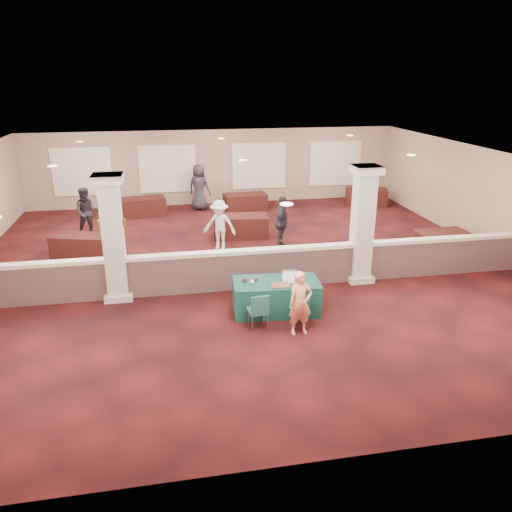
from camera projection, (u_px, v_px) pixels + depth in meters
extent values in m
plane|color=#461112|center=(244.00, 268.00, 14.84)|extent=(16.00, 16.00, 0.00)
cube|color=gray|center=(214.00, 167.00, 21.67)|extent=(16.00, 0.04, 3.20)
cube|color=gray|center=(336.00, 368.00, 6.91)|extent=(16.00, 0.04, 3.20)
cube|color=gray|center=(494.00, 203.00, 15.67)|extent=(0.04, 16.00, 3.20)
cube|color=white|center=(243.00, 160.00, 13.74)|extent=(16.00, 16.00, 0.02)
cube|color=brown|center=(253.00, 270.00, 13.29)|extent=(15.60, 0.20, 1.00)
cube|color=silver|center=(253.00, 251.00, 13.10)|extent=(15.60, 0.28, 0.10)
cube|color=beige|center=(113.00, 239.00, 12.30)|extent=(0.50, 0.50, 3.20)
cube|color=beige|center=(119.00, 295.00, 12.83)|extent=(0.70, 0.70, 0.16)
cube|color=beige|center=(107.00, 178.00, 11.79)|extent=(0.72, 0.72, 0.20)
cube|color=beige|center=(362.00, 225.00, 13.42)|extent=(0.50, 0.50, 3.20)
cube|color=beige|center=(358.00, 277.00, 13.95)|extent=(0.70, 0.70, 0.16)
cube|color=beige|center=(367.00, 169.00, 12.91)|extent=(0.72, 0.72, 0.20)
cylinder|color=brown|center=(100.00, 224.00, 12.12)|extent=(0.12, 0.12, 0.18)
cylinder|color=white|center=(100.00, 224.00, 12.12)|extent=(0.09, 0.09, 0.10)
cylinder|color=brown|center=(124.00, 223.00, 12.21)|extent=(0.12, 0.12, 0.18)
cylinder|color=white|center=(124.00, 223.00, 12.21)|extent=(0.09, 0.09, 0.10)
cube|color=#103B39|center=(276.00, 296.00, 11.99)|extent=(2.12, 1.18, 0.78)
cube|color=#1B5043|center=(299.00, 309.00, 11.32)|extent=(0.42, 0.42, 0.05)
cube|color=#1B5043|center=(301.00, 304.00, 11.07)|extent=(0.39, 0.06, 0.39)
cylinder|color=slate|center=(293.00, 322.00, 11.22)|extent=(0.02, 0.02, 0.37)
cylinder|color=slate|center=(308.00, 321.00, 11.26)|extent=(0.02, 0.02, 0.37)
cylinder|color=slate|center=(290.00, 315.00, 11.53)|extent=(0.02, 0.02, 0.37)
cylinder|color=slate|center=(304.00, 314.00, 11.57)|extent=(0.02, 0.02, 0.37)
cube|color=#1B5043|center=(258.00, 311.00, 11.20)|extent=(0.46, 0.46, 0.06)
cube|color=#1B5043|center=(260.00, 305.00, 10.94)|extent=(0.42, 0.08, 0.41)
cylinder|color=slate|center=(252.00, 324.00, 11.07)|extent=(0.02, 0.02, 0.39)
cylinder|color=slate|center=(268.00, 322.00, 11.15)|extent=(0.02, 0.02, 0.39)
cylinder|color=slate|center=(248.00, 317.00, 11.39)|extent=(0.02, 0.02, 0.39)
cylinder|color=slate|center=(263.00, 315.00, 11.48)|extent=(0.02, 0.02, 0.39)
imported|color=#FD906E|center=(300.00, 303.00, 10.86)|extent=(0.55, 0.40, 1.46)
cube|color=black|center=(81.00, 245.00, 15.67)|extent=(1.90, 1.32, 0.70)
cube|color=black|center=(241.00, 226.00, 17.54)|extent=(1.95, 1.09, 0.76)
cube|color=black|center=(440.00, 241.00, 16.12)|extent=(1.68, 0.89, 0.67)
cube|color=black|center=(143.00, 207.00, 20.18)|extent=(1.91, 1.17, 0.73)
cube|color=black|center=(245.00, 202.00, 20.91)|extent=(1.82, 1.04, 0.71)
cube|color=black|center=(366.00, 197.00, 21.84)|extent=(1.91, 1.30, 0.71)
imported|color=black|center=(87.00, 212.00, 17.39)|extent=(0.91, 0.59, 1.76)
imported|color=silver|center=(220.00, 225.00, 16.17)|extent=(1.15, 0.84, 1.63)
imported|color=black|center=(282.00, 223.00, 16.18)|extent=(0.86, 1.14, 1.76)
imported|color=black|center=(199.00, 187.00, 20.84)|extent=(1.08, 0.92, 1.93)
cube|color=silver|center=(290.00, 281.00, 11.83)|extent=(0.37, 0.28, 0.02)
cube|color=silver|center=(289.00, 274.00, 11.90)|extent=(0.35, 0.04, 0.24)
cube|color=#ADB5D0|center=(289.00, 275.00, 11.90)|extent=(0.32, 0.03, 0.20)
cube|color=#AB391B|center=(280.00, 285.00, 11.60)|extent=(0.45, 0.36, 0.03)
sphere|color=beige|center=(252.00, 282.00, 11.68)|extent=(0.12, 0.12, 0.12)
sphere|color=maroon|center=(245.00, 280.00, 11.81)|extent=(0.11, 0.11, 0.11)
sphere|color=#525358|center=(256.00, 278.00, 11.91)|extent=(0.11, 0.11, 0.11)
cube|color=red|center=(308.00, 285.00, 11.64)|extent=(0.13, 0.04, 0.01)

